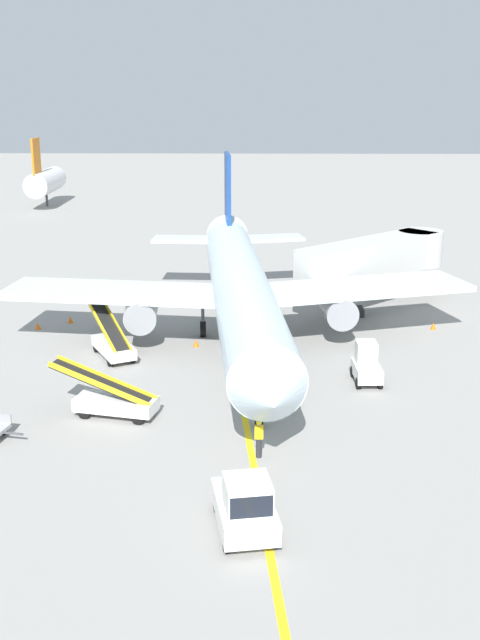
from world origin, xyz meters
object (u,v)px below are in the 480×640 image
safety_cone_nose_right (196,343)px  safety_cone_wingtip_left (433,326)px  pushback_tug (246,506)px  ground_crew_wing_walker (282,392)px  jet_bridge (382,257)px  safety_cone_nose_left (70,319)px  belt_loader_aft_hold (113,344)px  ground_crew_marshaller (259,437)px  belt_loader_forward_hold (114,400)px  airliner (240,288)px  baggage_tug_near_wing (366,365)px  safety_cone_wingtip_right (38,326)px

safety_cone_nose_right → safety_cone_wingtip_left: 15.25m
pushback_tug → ground_crew_wing_walker: (1.60, 10.55, -0.08)m
pushback_tug → jet_bridge: bearing=72.6°
safety_cone_nose_left → safety_cone_wingtip_left: 23.36m
belt_loader_aft_hold → safety_cone_nose_right: 4.99m
ground_crew_marshaller → pushback_tug: bearing=-94.9°
belt_loader_forward_hold → safety_cone_nose_right: belt_loader_forward_hold is taller
belt_loader_aft_hold → safety_cone_nose_left: 7.68m
ground_crew_wing_walker → belt_loader_forward_hold: bearing=-174.4°
belt_loader_forward_hold → safety_cone_nose_left: 15.81m
airliner → belt_loader_aft_hold: (-7.20, -2.60, -2.64)m
pushback_tug → ground_crew_wing_walker: bearing=81.4°
safety_cone_nose_right → safety_cone_wingtip_left: same height
pushback_tug → safety_cone_nose_right: size_ratio=8.80×
airliner → safety_cone_nose_right: bearing=-164.5°
airliner → baggage_tug_near_wing: size_ratio=14.43×
pushback_tug → safety_cone_nose_left: pushback_tug is taller
airliner → belt_loader_forward_hold: airliner is taller
jet_bridge → belt_loader_forward_hold: 24.64m
ground_crew_marshaller → safety_cone_nose_right: (-3.64, 14.26, -0.69)m
safety_cone_wingtip_right → belt_loader_aft_hold: bearing=-42.0°
ground_crew_wing_walker → safety_cone_nose_left: ground_crew_wing_walker is taller
belt_loader_forward_hold → ground_crew_marshaller: belt_loader_forward_hold is taller
ground_crew_marshaller → safety_cone_wingtip_right: 22.39m
airliner → safety_cone_nose_left: bearing=160.4°
safety_cone_nose_left → safety_cone_nose_right: size_ratio=1.00×
safety_cone_nose_left → safety_cone_wingtip_left: same height
airliner → baggage_tug_near_wing: (6.66, -6.26, -2.49)m
pushback_tug → ground_crew_wing_walker: pushback_tug is taller
airliner → ground_crew_marshaller: size_ratio=20.79×
ground_crew_wing_walker → safety_cone_nose_left: 19.37m
airliner → safety_cone_wingtip_right: (-12.89, 2.53, -3.20)m
airliner → safety_cone_wingtip_left: size_ratio=80.33×
belt_loader_aft_hold → safety_cone_wingtip_right: belt_loader_aft_hold is taller
jet_bridge → pushback_tug: 30.39m
jet_bridge → belt_loader_forward_hold: (-15.29, -19.12, -2.77)m
belt_loader_forward_hold → ground_crew_wing_walker: bearing=5.6°
baggage_tug_near_wing → safety_cone_wingtip_right: (-19.55, 8.79, -0.71)m
ground_crew_wing_walker → safety_cone_wingtip_left: bearing=52.4°
belt_loader_forward_hold → safety_cone_wingtip_left: (17.90, 13.83, -0.56)m
airliner → belt_loader_forward_hold: size_ratio=6.85×
belt_loader_aft_hold → safety_cone_nose_left: belt_loader_aft_hold is taller
safety_cone_nose_left → safety_cone_wingtip_right: bearing=-140.4°
pushback_tug → safety_cone_nose_right: 20.19m
ground_crew_marshaller → belt_loader_forward_hold: bearing=148.5°
jet_bridge → ground_crew_marshaller: size_ratio=6.52×
safety_cone_nose_left → airliner: bearing=-19.6°
safety_cone_wingtip_left → pushback_tug: bearing=-116.2°
baggage_tug_near_wing → safety_cone_nose_right: 10.82m
jet_bridge → safety_cone_wingtip_right: 23.43m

